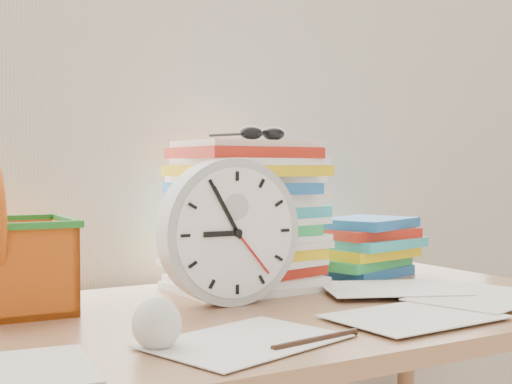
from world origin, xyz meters
TOP-DOWN VIEW (x-y plane):
  - curtain at (0.00, 1.98)m, footprint 2.40×0.01m
  - desk at (0.00, 1.60)m, footprint 1.40×0.70m
  - paper_stack at (0.12, 1.80)m, footprint 0.34×0.29m
  - clock at (0.00, 1.66)m, footprint 0.27×0.05m
  - sunglasses at (0.13, 1.75)m, footprint 0.15×0.13m
  - book_stack at (0.43, 1.82)m, footprint 0.30×0.26m
  - crumpled_ball at (-0.24, 1.43)m, footprint 0.07×0.07m
  - pen at (-0.03, 1.34)m, footprint 0.16×0.03m
  - scattered_papers at (0.00, 1.60)m, footprint 1.26×0.42m

SIDE VIEW (x-z plane):
  - desk at x=0.00m, z-range 0.30..1.05m
  - pen at x=-0.03m, z-range 0.75..0.76m
  - scattered_papers at x=0.00m, z-range 0.75..0.77m
  - crumpled_ball at x=-0.24m, z-range 0.75..0.82m
  - book_stack at x=0.43m, z-range 0.75..0.88m
  - clock at x=0.00m, z-range 0.75..1.02m
  - paper_stack at x=0.12m, z-range 0.75..1.06m
  - sunglasses at x=0.13m, z-range 1.06..1.09m
  - curtain at x=0.00m, z-range 0.05..2.55m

